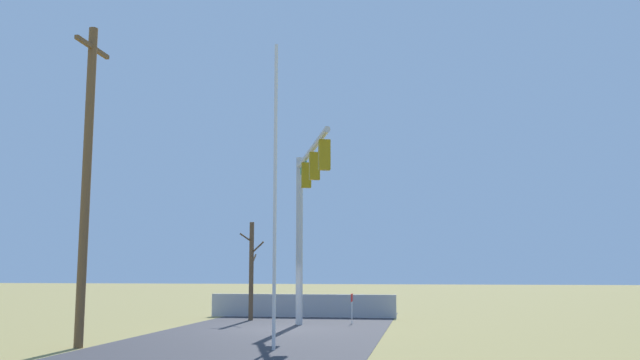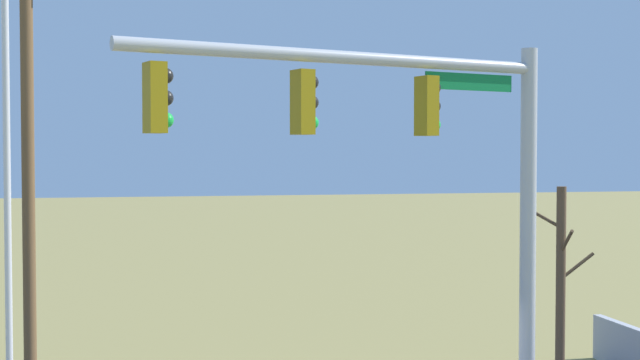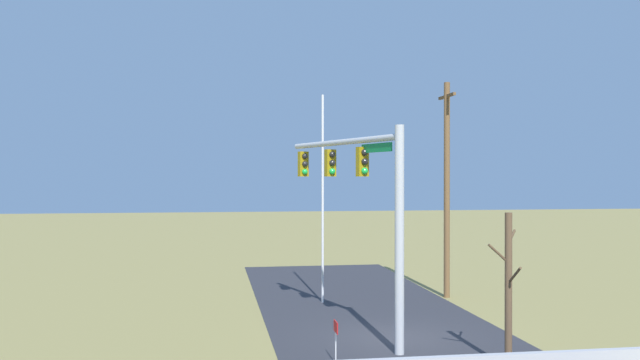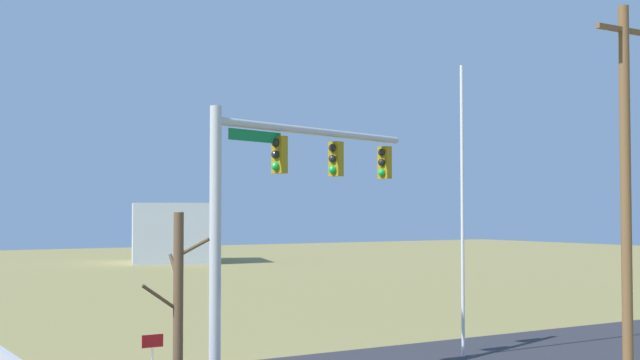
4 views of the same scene
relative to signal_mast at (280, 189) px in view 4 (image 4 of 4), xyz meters
The scene contains 6 objects.
signal_mast is the anchor object (origin of this frame).
flagpole 6.41m from the signal_mast, behind, with size 0.10×0.10×8.69m, color silver.
utility_pole 8.57m from the signal_mast, 141.90° to the left, with size 1.90×0.26×9.38m.
bare_tree 5.81m from the signal_mast, 38.08° to the left, with size 1.27×1.02×4.29m.
open_sign 5.09m from the signal_mast, 26.03° to the right, with size 0.56×0.04×1.22m.
distant_building 51.30m from the signal_mast, 108.95° to the right, with size 7.88×6.80×5.01m, color silver.
Camera 4 is at (10.40, 17.72, 4.30)m, focal length 47.14 mm.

